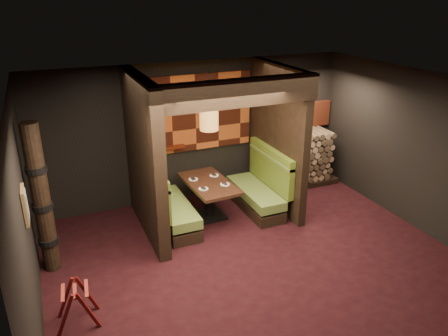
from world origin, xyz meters
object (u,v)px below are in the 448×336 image
at_px(booth_bench_left, 169,207).
at_px(pendant_lamp, 209,118).
at_px(luggage_rack, 77,303).
at_px(dining_table, 209,193).
at_px(totem_column, 42,201).
at_px(booth_bench_right, 260,190).
at_px(firewood_stack, 299,159).

bearing_deg(booth_bench_left, pendant_lamp, -0.77).
bearing_deg(luggage_rack, booth_bench_left, 47.10).
relative_size(dining_table, totem_column, 0.60).
distance_m(booth_bench_right, dining_table, 1.08).
height_order(totem_column, firewood_stack, totem_column).
distance_m(pendant_lamp, totem_column, 3.07).
relative_size(booth_bench_left, firewood_stack, 0.92).
distance_m(dining_table, pendant_lamp, 1.51).
distance_m(booth_bench_right, pendant_lamp, 1.94).
distance_m(dining_table, totem_column, 3.04).
relative_size(dining_table, luggage_rack, 2.31).
xyz_separation_m(booth_bench_left, pendant_lamp, (0.82, -0.01, 1.61)).
relative_size(booth_bench_left, booth_bench_right, 1.00).
distance_m(pendant_lamp, luggage_rack, 3.73).
distance_m(dining_table, luggage_rack, 3.35).
bearing_deg(firewood_stack, booth_bench_right, -152.65).
bearing_deg(booth_bench_right, dining_table, 177.92).
bearing_deg(booth_bench_left, dining_table, 2.73).
bearing_deg(dining_table, luggage_rack, -142.75).
relative_size(booth_bench_left, totem_column, 0.67).
bearing_deg(booth_bench_right, firewood_stack, 27.35).
bearing_deg(pendant_lamp, booth_bench_right, 0.59).
height_order(booth_bench_right, totem_column, totem_column).
bearing_deg(totem_column, dining_table, 11.46).
xyz_separation_m(totem_column, firewood_stack, (5.33, 1.25, -0.57)).
bearing_deg(dining_table, booth_bench_right, -2.08).
xyz_separation_m(booth_bench_left, booth_bench_right, (1.89, 0.00, 0.00)).
bearing_deg(totem_column, pendant_lamp, 10.51).
height_order(booth_bench_left, luggage_rack, booth_bench_left).
bearing_deg(luggage_rack, dining_table, 37.25).
height_order(booth_bench_left, totem_column, totem_column).
relative_size(pendant_lamp, totem_column, 0.44).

